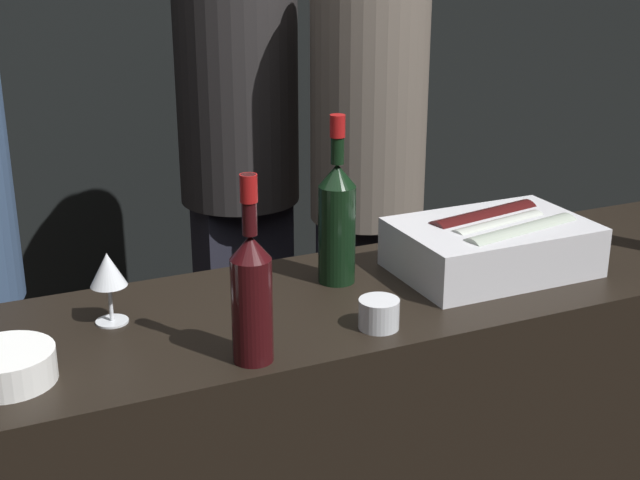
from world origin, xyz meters
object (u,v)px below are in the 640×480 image
red_wine_bottle_tall (252,291)px  person_blond_tee (368,166)px  bowl_white (7,365)px  person_in_hoodie (239,154)px  red_wine_bottle_burgundy (337,218)px  wine_glass (108,272)px  ice_bin_with_bottles (494,244)px  candle_votive (379,314)px

red_wine_bottle_tall → person_blond_tee: (0.83, 1.16, -0.16)m
bowl_white → red_wine_bottle_tall: size_ratio=0.48×
person_in_hoodie → red_wine_bottle_burgundy: bearing=-167.9°
bowl_white → red_wine_bottle_burgundy: bearing=14.0°
red_wine_bottle_burgundy → person_in_hoodie: person_in_hoodie is taller
red_wine_bottle_burgundy → person_in_hoodie: size_ratio=0.20×
bowl_white → wine_glass: (0.21, 0.16, 0.07)m
red_wine_bottle_tall → person_in_hoodie: size_ratio=0.19×
red_wine_bottle_tall → ice_bin_with_bottles: bearing=16.2°
candle_votive → red_wine_bottle_tall: (-0.26, -0.02, 0.10)m
person_in_hoodie → person_blond_tee: bearing=-120.0°
wine_glass → ice_bin_with_bottles: bearing=-5.1°
bowl_white → red_wine_bottle_tall: red_wine_bottle_tall is taller
wine_glass → person_blond_tee: size_ratio=0.08×
candle_votive → bowl_white: bearing=173.9°
wine_glass → candle_votive: size_ratio=1.82×
red_wine_bottle_tall → person_in_hoodie: 1.65m
ice_bin_with_bottles → red_wine_bottle_tall: (-0.63, -0.18, 0.07)m
candle_votive → person_in_hoodie: person_in_hoodie is taller
candle_votive → red_wine_bottle_tall: bearing=-174.6°
red_wine_bottle_tall → person_blond_tee: person_blond_tee is taller
red_wine_bottle_burgundy → person_in_hoodie: bearing=79.7°
ice_bin_with_bottles → bowl_white: bearing=-175.1°
bowl_white → candle_votive: 0.67m
ice_bin_with_bottles → bowl_white: ice_bin_with_bottles is taller
red_wine_bottle_burgundy → person_in_hoodie: (0.23, 1.29, -0.19)m
red_wine_bottle_tall → red_wine_bottle_burgundy: size_ratio=0.94×
red_wine_bottle_tall → person_in_hoodie: bearing=71.4°
bowl_white → person_blond_tee: bearing=41.0°
person_in_hoodie → person_blond_tee: (0.30, -0.39, 0.02)m
red_wine_bottle_burgundy → person_blond_tee: 1.06m
ice_bin_with_bottles → bowl_white: size_ratio=2.58×
wine_glass → person_blond_tee: 1.37m
person_blond_tee → red_wine_bottle_tall: bearing=-35.4°
candle_votive → red_wine_bottle_burgundy: (0.03, 0.24, 0.11)m
wine_glass → red_wine_bottle_burgundy: size_ratio=0.39×
bowl_white → candle_votive: bearing=-6.1°
person_blond_tee → wine_glass: bearing=-48.4°
red_wine_bottle_burgundy → wine_glass: bearing=-178.7°
bowl_white → person_in_hoodie: person_in_hoodie is taller
ice_bin_with_bottles → candle_votive: ice_bin_with_bottles is taller
bowl_white → red_wine_bottle_tall: 0.42m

